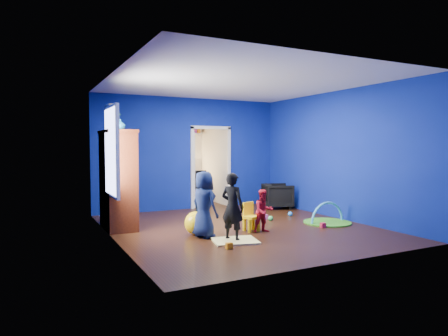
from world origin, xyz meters
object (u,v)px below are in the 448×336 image
child_navy (204,204)px  vase (120,125)px  study_desk (190,188)px  armchair (278,196)px  folding_chair (202,188)px  toddler_red (264,211)px  kid_chair (251,218)px  tv_armoire (118,180)px  play_mat (327,222)px  crt_tv (120,178)px  hopper_ball (196,223)px  child_black (232,207)px

child_navy → vase: (-1.22, 1.18, 1.46)m
study_desk → child_navy: bearing=-108.8°
armchair → study_desk: (-1.50, 2.50, 0.05)m
folding_chair → vase: bearing=-137.6°
toddler_red → study_desk: toddler_red is taller
kid_chair → folding_chair: 3.72m
tv_armoire → vase: bearing=-90.0°
play_mat → study_desk: (-1.30, 4.67, 0.36)m
armchair → folding_chair: 2.15m
crt_tv → play_mat: (4.08, -1.44, -1.01)m
toddler_red → study_desk: (0.41, 4.83, -0.04)m
child_navy → tv_armoire: (-1.22, 1.48, 0.38)m
toddler_red → crt_tv: size_ratio=1.17×
hopper_ball → play_mat: (2.95, -0.21, -0.20)m
vase → play_mat: bearing=-15.5°
child_navy → folding_chair: (1.60, 3.75, -0.14)m
toddler_red → crt_tv: (-2.37, 1.60, 0.61)m
tv_armoire → child_black: bearing=-50.9°
kid_chair → toddler_red: bearing=-69.5°
tv_armoire → kid_chair: tv_armoire is taller
child_navy → study_desk: 4.98m
hopper_ball → crt_tv: bearing=132.6°
crt_tv → child_black: bearing=-51.7°
hopper_ball → tv_armoire: bearing=133.6°
armchair → hopper_ball: size_ratio=1.66×
child_navy → crt_tv: size_ratio=1.71×
crt_tv → toddler_red: bearing=-34.1°
kid_chair → armchair: bearing=29.6°
armchair → crt_tv: 4.40m
child_black → toddler_red: size_ratio=1.45×
hopper_ball → vase: bearing=141.5°
child_black → hopper_ball: child_black is taller
toddler_red → kid_chair: (-0.15, 0.20, -0.16)m
child_black → crt_tv: 2.49m
study_desk → kid_chair: bearing=-96.9°
crt_tv → kid_chair: (2.22, -1.40, -0.77)m
toddler_red → play_mat: (1.71, 0.16, -0.40)m
child_navy → study_desk: bearing=-36.8°
vase → study_desk: bearing=51.4°
child_navy → hopper_ball: size_ratio=2.74×
armchair → crt_tv: crt_tv is taller
kid_chair → folding_chair: size_ratio=0.54×
vase → folding_chair: 4.14m
child_navy → play_mat: size_ratio=1.19×
toddler_red → hopper_ball: (-1.24, 0.37, -0.19)m
armchair → vase: 4.77m
tv_armoire → crt_tv: 0.06m
crt_tv → hopper_ball: (1.13, -1.23, -0.80)m
crt_tv → armchair: bearing=9.7°
play_mat → toddler_red: bearing=-174.6°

